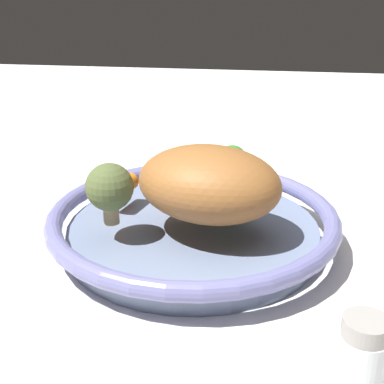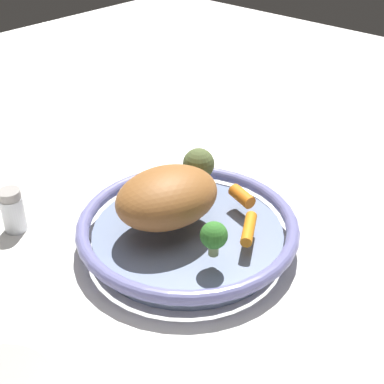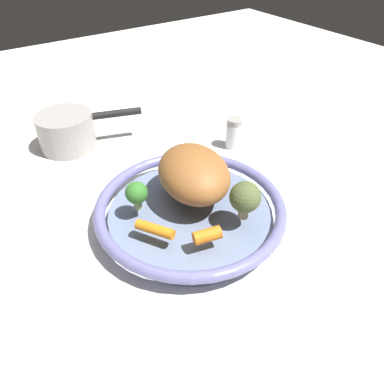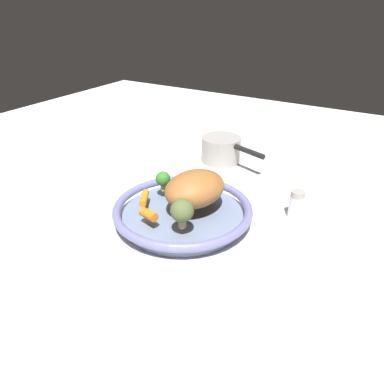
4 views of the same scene
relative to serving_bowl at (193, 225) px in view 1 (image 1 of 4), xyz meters
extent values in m
plane|color=silver|center=(0.00, 0.00, -0.02)|extent=(2.35, 2.35, 0.00)
cylinder|color=slate|center=(0.00, 0.00, -0.01)|extent=(0.28, 0.28, 0.02)
torus|color=#6C6BA5|center=(0.00, 0.00, 0.01)|extent=(0.32, 0.32, 0.02)
ellipsoid|color=#965C2D|center=(0.02, 0.02, 0.06)|extent=(0.15, 0.18, 0.08)
cylinder|color=orange|center=(-0.09, -0.03, 0.03)|extent=(0.05, 0.06, 0.02)
cylinder|color=orange|center=(-0.03, -0.09, 0.03)|extent=(0.05, 0.03, 0.02)
cylinder|color=tan|center=(0.05, -0.08, 0.03)|extent=(0.02, 0.02, 0.02)
sphere|color=#505D32|center=(0.05, -0.08, 0.06)|extent=(0.05, 0.05, 0.05)
cylinder|color=#97A966|center=(-0.08, 0.04, 0.03)|extent=(0.01, 0.01, 0.02)
sphere|color=#33752A|center=(-0.08, 0.04, 0.05)|extent=(0.04, 0.04, 0.04)
cylinder|color=silver|center=(0.22, 0.15, 0.00)|extent=(0.04, 0.04, 0.06)
cylinder|color=#9E9993|center=(0.22, 0.15, 0.04)|extent=(0.03, 0.03, 0.01)
camera|label=1|loc=(0.53, 0.08, 0.26)|focal=50.02mm
camera|label=2|loc=(-0.43, 0.47, 0.48)|focal=50.61mm
camera|label=3|loc=(-0.27, -0.40, 0.42)|focal=34.66mm
camera|label=4|loc=(0.40, -0.62, 0.45)|focal=34.81mm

